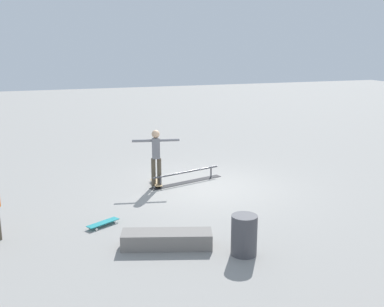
% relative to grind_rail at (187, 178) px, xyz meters
% --- Properties ---
extents(ground_plane, '(60.00, 60.00, 0.00)m').
position_rel_grind_rail_xyz_m(ground_plane, '(-0.39, 0.70, -0.15)').
color(ground_plane, gray).
extents(grind_rail, '(2.40, 0.91, 0.35)m').
position_rel_grind_rail_xyz_m(grind_rail, '(0.00, 0.00, 0.00)').
color(grind_rail, black).
rests_on(grind_rail, ground_plane).
extents(skate_ledge, '(1.91, 1.03, 0.33)m').
position_rel_grind_rail_xyz_m(skate_ledge, '(1.78, 4.15, 0.02)').
color(skate_ledge, gray).
rests_on(skate_ledge, ground_plane).
extents(skater_main, '(1.33, 0.33, 1.67)m').
position_rel_grind_rail_xyz_m(skater_main, '(0.95, 0.12, 0.82)').
color(skater_main, brown).
rests_on(skater_main, ground_plane).
extents(skateboard_main, '(0.28, 0.81, 0.09)m').
position_rel_grind_rail_xyz_m(skateboard_main, '(0.93, -0.02, -0.08)').
color(skateboard_main, tan).
rests_on(skateboard_main, ground_plane).
extents(loose_skateboard_teal, '(0.80, 0.57, 0.09)m').
position_rel_grind_rail_xyz_m(loose_skateboard_teal, '(2.85, 2.61, -0.08)').
color(loose_skateboard_teal, teal).
rests_on(loose_skateboard_teal, ground_plane).
extents(trash_bin, '(0.51, 0.51, 0.81)m').
position_rel_grind_rail_xyz_m(trash_bin, '(0.42, 4.95, 0.26)').
color(trash_bin, '#47474C').
rests_on(trash_bin, ground_plane).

